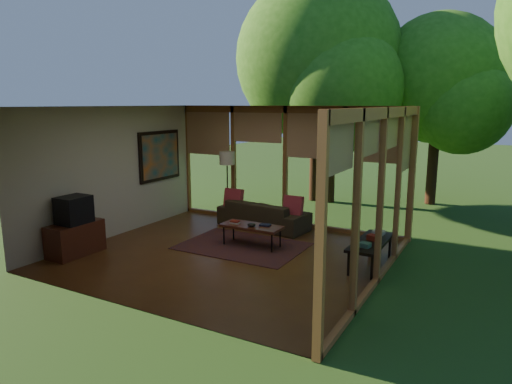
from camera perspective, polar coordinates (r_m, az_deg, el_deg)
The scene contains 25 objects.
floor at distance 8.52m, azimuth -3.66°, elevation -7.85°, with size 5.50×5.50×0.00m, color brown.
ceiling at distance 8.06m, azimuth -3.90°, elevation 10.62°, with size 5.50×5.50×0.00m, color silver.
wall_left at distance 9.92m, azimuth -17.31°, elevation 2.40°, with size 0.04×5.00×2.70m, color beige.
wall_front at distance 6.27m, azimuth -16.16°, elevation -2.38°, with size 5.50×0.04×2.70m, color beige.
window_wall_back at distance 10.35m, azimuth 3.69°, elevation 3.22°, with size 5.50×0.12×2.70m, color #9D5E30.
window_wall_right at distance 7.11m, azimuth 15.25°, elevation -0.75°, with size 0.12×5.00×2.70m, color #9D5E30.
tree_nw at distance 13.16m, azimuth 7.77°, elevation 16.18°, with size 4.52×4.52×6.22m.
tree_ne at distance 13.38m, azimuth 21.90°, elevation 12.95°, with size 3.42×3.42×5.10m.
rug at distance 9.00m, azimuth -1.71°, elevation -6.75°, with size 2.35×1.66×0.01m, color maroon.
sofa at distance 10.24m, azimuth 0.93°, elevation -2.82°, with size 2.07×0.81×0.60m, color #382D1C.
pillow_left at distance 10.49m, azimuth -2.81°, elevation -0.83°, with size 0.44×0.15×0.44m, color maroon.
pillow_right at distance 9.81m, azimuth 4.68°, elevation -1.74°, with size 0.42×0.14×0.42m, color maroon.
ct_book_lower at distance 9.01m, azimuth -2.64°, elevation -3.86°, with size 0.19×0.14×0.03m, color #B5AEA4.
ct_book_upper at distance 9.00m, azimuth -2.64°, elevation -3.68°, with size 0.17×0.13×0.03m, color maroon.
ct_book_side at distance 8.83m, azimuth 1.13°, elevation -4.15°, with size 0.21×0.15×0.03m, color black.
ct_bowl at distance 8.77m, azimuth -0.57°, elevation -4.13°, with size 0.16×0.16×0.07m, color black.
media_cabinet at distance 9.08m, azimuth -21.65°, elevation -5.45°, with size 0.50×1.00×0.60m, color #572617.
television at distance 8.93m, azimuth -21.82°, elevation -2.08°, with size 0.45×0.55×0.50m, color black.
console_book_a at distance 7.68m, azimuth 12.90°, elevation -6.38°, with size 0.21×0.15×0.07m, color #376053.
console_book_b at distance 8.10m, azimuth 13.79°, elevation -5.45°, with size 0.21×0.15×0.09m, color maroon.
console_book_c at distance 8.47m, azimuth 14.50°, elevation -4.84°, with size 0.25×0.18×0.07m, color #B5AEA4.
floor_lamp at distance 10.67m, azimuth -3.63°, elevation 3.76°, with size 0.36×0.36×1.65m.
coffee_table at distance 8.89m, azimuth -0.54°, elevation -4.37°, with size 1.20×0.50×0.43m.
side_console at distance 8.08m, azimuth 13.66°, elevation -6.16°, with size 0.60×1.40×0.46m.
wall_painting at distance 10.88m, azimuth -11.93°, elevation 4.45°, with size 0.06×1.35×1.15m.
Camera 1 is at (4.34, -6.79, 2.76)m, focal length 32.00 mm.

